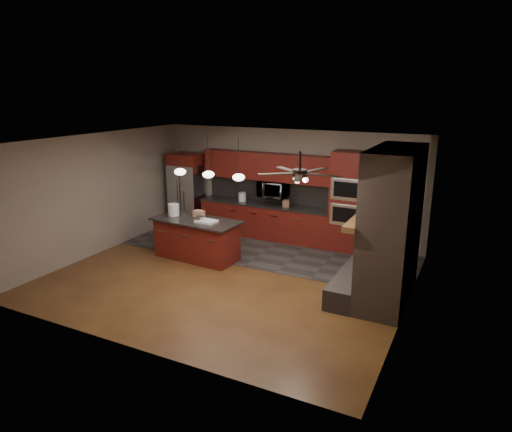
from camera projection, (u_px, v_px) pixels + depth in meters
The scene contains 22 objects.
ground at pixel (230, 277), 9.46m from camera, with size 7.00×7.00×0.00m, color brown.
ceiling at pixel (227, 141), 8.71m from camera, with size 7.00×6.00×0.02m, color white.
back_wall at pixel (287, 184), 11.67m from camera, with size 7.00×0.02×2.80m, color gray.
right_wall at pixel (411, 236), 7.58m from camera, with size 0.02×6.00×2.80m, color gray.
left_wall at pixel (98, 194), 10.60m from camera, with size 0.02×6.00×2.80m, color gray.
slate_tile_patch at pixel (267, 250), 11.01m from camera, with size 7.00×2.40×0.01m, color #34322F.
fireplace_column at pixel (387, 232), 8.15m from camera, with size 1.30×2.10×2.80m.
back_cabinetry at pixel (266, 204), 11.79m from camera, with size 3.59×0.64×2.20m.
oven_tower at pixel (348, 202), 10.73m from camera, with size 0.80×0.63×2.38m.
microwave at pixel (273, 189), 11.60m from camera, with size 0.73×0.41×0.50m, color silver.
refrigerator at pixel (188, 191), 12.66m from camera, with size 0.88×0.75×2.07m.
kitchen_island at pixel (197, 239), 10.38m from camera, with size 2.09×1.06×0.92m.
white_bucket at pixel (174, 210), 10.56m from camera, with size 0.25×0.25×0.27m, color silver.
paint_can at pixel (200, 219), 10.09m from camera, with size 0.18×0.18×0.12m, color #A5A5AA.
paint_tray at pixel (206, 221), 10.06m from camera, with size 0.45×0.32×0.05m, color silver.
cardboard_box at pixel (199, 214), 10.47m from camera, with size 0.23×0.17×0.15m, color #A47455.
counter_bucket at pixel (242, 197), 12.01m from camera, with size 0.20×0.20×0.23m, color white.
counter_box at pixel (286, 203), 11.42m from camera, with size 0.16×0.13×0.18m, color #8B6147.
pendant_left at pixel (180, 172), 10.25m from camera, with size 0.26×0.26×0.92m.
pendant_center at pixel (208, 174), 9.93m from camera, with size 0.26×0.26×0.92m.
pendant_right at pixel (239, 177), 9.60m from camera, with size 0.26×0.26×0.92m.
ceiling_fan at pixel (300, 173), 7.34m from camera, with size 1.27×1.33×0.41m.
Camera 1 is at (4.42, -7.60, 3.76)m, focal length 32.00 mm.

